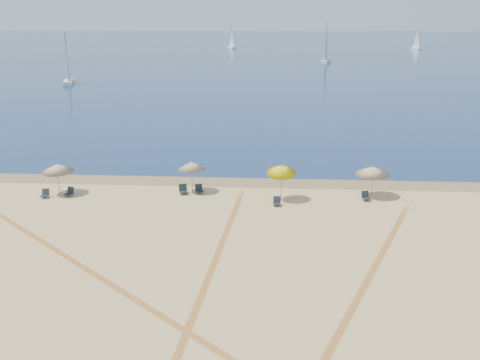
% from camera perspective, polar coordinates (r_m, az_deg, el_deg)
% --- Properties ---
extents(ocean, '(500.00, 500.00, 0.00)m').
position_cam_1_polar(ocean, '(242.23, 3.42, 13.44)').
color(ocean, '#0C2151').
rests_on(ocean, ground).
extents(wet_sand, '(500.00, 500.00, 0.00)m').
position_cam_1_polar(wet_sand, '(42.76, 0.37, -0.16)').
color(wet_sand, olive).
rests_on(wet_sand, ground).
extents(umbrella_1, '(2.21, 2.24, 2.26)m').
position_cam_1_polar(umbrella_1, '(41.32, -17.90, 1.17)').
color(umbrella_1, gray).
rests_on(umbrella_1, ground).
extents(umbrella_2, '(2.00, 2.00, 2.27)m').
position_cam_1_polar(umbrella_2, '(39.94, -4.88, 1.45)').
color(umbrella_2, gray).
rests_on(umbrella_2, ground).
extents(umbrella_3, '(1.98, 2.05, 2.69)m').
position_cam_1_polar(umbrella_3, '(38.00, 4.20, 1.08)').
color(umbrella_3, gray).
rests_on(umbrella_3, ground).
extents(umbrella_4, '(2.34, 2.37, 2.24)m').
position_cam_1_polar(umbrella_4, '(39.81, 13.21, 0.95)').
color(umbrella_4, gray).
rests_on(umbrella_4, ground).
extents(chair_2, '(0.50, 0.59, 0.60)m').
position_cam_1_polar(chair_2, '(41.24, -19.02, -1.33)').
color(chair_2, black).
rests_on(chair_2, ground).
extents(chair_3, '(0.70, 0.76, 0.63)m').
position_cam_1_polar(chair_3, '(41.06, -16.79, -1.18)').
color(chair_3, black).
rests_on(chair_3, ground).
extents(chair_4, '(0.77, 0.83, 0.69)m').
position_cam_1_polar(chair_4, '(39.98, -5.73, -0.98)').
color(chair_4, black).
rests_on(chair_4, ground).
extents(chair_5, '(0.71, 0.76, 0.63)m').
position_cam_1_polar(chair_5, '(40.06, -4.13, -0.94)').
color(chair_5, black).
rests_on(chair_5, ground).
extents(chair_6, '(0.50, 0.58, 0.60)m').
position_cam_1_polar(chair_6, '(37.45, 3.74, -2.20)').
color(chair_6, black).
rests_on(chair_6, ground).
extents(chair_7, '(0.66, 0.72, 0.62)m').
position_cam_1_polar(chair_7, '(39.36, 12.54, -1.62)').
color(chair_7, black).
rests_on(chair_7, ground).
extents(sailboat_0, '(3.70, 6.11, 8.91)m').
position_cam_1_polar(sailboat_0, '(215.48, -0.85, 13.83)').
color(sailboat_0, white).
rests_on(sailboat_0, ocean).
extents(sailboat_1, '(3.20, 7.00, 10.11)m').
position_cam_1_polar(sailboat_1, '(151.41, 8.65, 12.72)').
color(sailboat_1, white).
rests_on(sailboat_1, ocean).
extents(sailboat_2, '(3.09, 5.26, 7.66)m').
position_cam_1_polar(sailboat_2, '(217.22, 17.33, 13.03)').
color(sailboat_2, white).
rests_on(sailboat_2, ocean).
extents(sailboat_3, '(3.17, 6.25, 9.03)m').
position_cam_1_polar(sailboat_3, '(108.34, -16.94, 10.66)').
color(sailboat_3, white).
rests_on(sailboat_3, ocean).
extents(tire_tracks, '(52.75, 42.81, 0.00)m').
position_cam_1_polar(tire_tracks, '(27.41, -3.97, -10.01)').
color(tire_tracks, tan).
rests_on(tire_tracks, ground).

